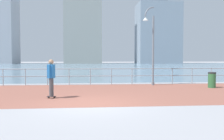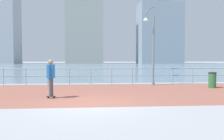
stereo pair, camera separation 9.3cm
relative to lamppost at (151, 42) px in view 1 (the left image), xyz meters
name	(u,v)px [view 1 (the left image)]	position (x,y,z in m)	size (l,w,h in m)	color
ground	(91,67)	(-3.91, 33.86, -2.81)	(220.00, 220.00, 0.00)	#9E9EA3
brick_paving	(90,93)	(-3.91, -3.10, -2.81)	(28.00, 7.43, 0.01)	#935647
harbor_water	(91,66)	(-3.91, 45.62, -2.81)	(180.00, 88.00, 0.00)	#6B899E
waterfront_railing	(90,73)	(-3.91, 0.62, -2.06)	(25.25, 0.06, 1.09)	#8C99A3
lamppost	(151,42)	(0.00, 0.00, 0.00)	(0.82, 0.36, 5.09)	slate
skateboarder	(51,75)	(-5.59, -4.68, -1.80)	(0.41, 0.56, 1.69)	black
trash_bin	(212,80)	(3.29, -1.69, -2.35)	(0.46, 0.46, 0.93)	#2D6638
tower_brick	(158,33)	(22.31, 76.09, 8.99)	(16.18, 11.66, 25.27)	#8493A3
tower_slate	(83,17)	(-6.83, 78.27, 15.50)	(14.05, 11.96, 38.30)	#939993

